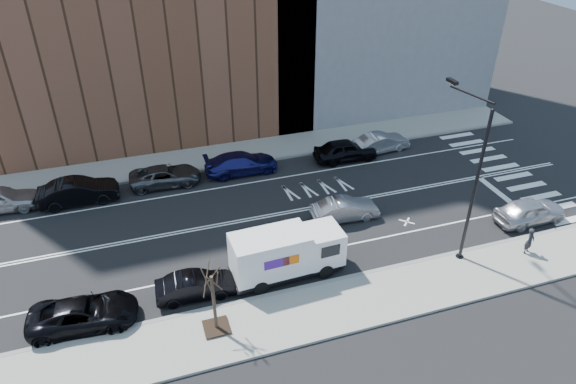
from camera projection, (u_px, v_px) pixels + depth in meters
ground at (298, 210)px, 32.91m from camera, size 120.00×120.00×0.00m
sidewalk_near at (356, 302)px, 25.77m from camera, size 44.00×3.60×0.15m
sidewalk_far at (261, 150)px, 39.96m from camera, size 44.00×3.60×0.15m
curb_near at (341, 279)px, 27.22m from camera, size 44.00×0.25×0.17m
curb_far at (268, 160)px, 38.51m from camera, size 44.00×0.25×0.17m
crosswalk at (507, 172)px, 37.13m from camera, size 3.00×14.00×0.01m
road_markings at (298, 210)px, 32.91m from camera, size 40.00×8.60×0.01m
streetlight at (471, 176)px, 26.50m from camera, size 0.44×4.02×9.34m
street_tree at (214, 308)px, 23.52m from camera, size 1.20×1.20×3.75m
fedex_van at (286, 253)px, 26.93m from camera, size 6.14×2.34×2.77m
far_parked_b at (78, 191)px, 33.30m from camera, size 5.03×1.81×1.65m
far_parked_c at (165, 176)px, 35.31m from camera, size 4.91×2.42×1.34m
far_parked_d at (241, 163)px, 36.68m from camera, size 5.23×2.13×1.52m
far_parked_e at (346, 150)px, 38.29m from camera, size 4.82×2.09×1.62m
far_parked_f at (381, 142)px, 39.56m from camera, size 4.55×1.98×1.45m
driving_sedan at (345, 209)px, 31.77m from camera, size 4.26×1.63×1.38m
near_parked_rear_a at (196, 286)px, 25.93m from camera, size 4.08×1.59×1.32m
near_parked_rear_b at (84, 314)px, 24.25m from camera, size 5.18×2.67×1.40m
near_parked_front at (530, 211)px, 31.47m from camera, size 4.60×1.93×1.56m
pedestrian at (530, 241)px, 28.60m from camera, size 0.70×0.59×1.62m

